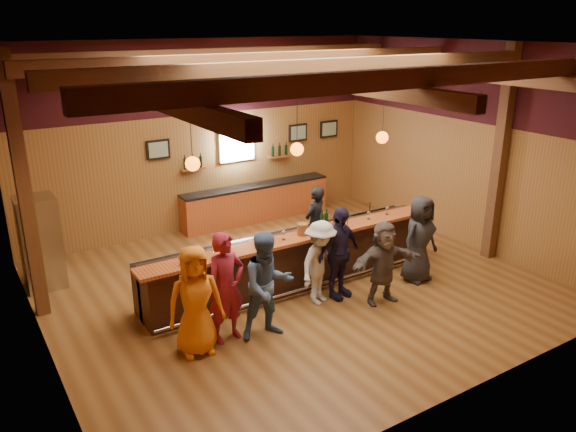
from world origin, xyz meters
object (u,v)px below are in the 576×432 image
at_px(bar_counter, 293,258).
at_px(ice_bucket, 303,229).
at_px(customer_dark, 419,239).
at_px(back_bar_cabinet, 256,203).
at_px(customer_orange, 195,301).
at_px(stainless_fridge, 40,243).
at_px(customer_navy, 339,253).
at_px(bartender, 315,223).
at_px(customer_white, 320,263).
at_px(bottle_a, 322,221).
at_px(customer_brown, 383,263).
at_px(customer_redvest, 226,287).
at_px(customer_denim, 268,286).

distance_m(bar_counter, ice_bucket, 0.77).
xyz_separation_m(customer_dark, ice_bucket, (-2.15, 0.87, 0.35)).
distance_m(back_bar_cabinet, customer_orange, 6.10).
relative_size(back_bar_cabinet, stainless_fridge, 2.22).
height_order(customer_orange, customer_dark, customer_orange).
distance_m(customer_orange, customer_dark, 4.71).
xyz_separation_m(customer_navy, ice_bucket, (-0.39, 0.61, 0.35)).
relative_size(customer_dark, bartender, 1.07).
bearing_deg(ice_bucket, bar_counter, 92.29).
bearing_deg(bartender, customer_orange, 7.35).
relative_size(customer_white, customer_dark, 0.90).
distance_m(stainless_fridge, bartender, 5.43).
bearing_deg(customer_white, ice_bucket, 65.36).
distance_m(customer_white, bottle_a, 1.02).
height_order(stainless_fridge, bartender, stainless_fridge).
xyz_separation_m(stainless_fridge, customer_brown, (5.08, -3.96, -0.13)).
relative_size(bar_counter, ice_bucket, 28.34).
bearing_deg(stainless_fridge, bar_counter, -30.76).
xyz_separation_m(stainless_fridge, customer_dark, (6.28, -3.63, -0.03)).
bearing_deg(ice_bucket, customer_dark, -22.08).
bearing_deg(customer_brown, bottle_a, 115.02).
relative_size(customer_brown, ice_bucket, 6.97).
xyz_separation_m(customer_brown, ice_bucket, (-0.95, 1.20, 0.45)).
bearing_deg(customer_white, stainless_fridge, 118.39).
bearing_deg(ice_bucket, customer_orange, -160.00).
height_order(customer_dark, bartender, customer_dark).
bearing_deg(bartender, customer_redvest, 10.48).
bearing_deg(customer_navy, ice_bucket, 110.49).
distance_m(customer_orange, customer_brown, 3.52).
bearing_deg(ice_bucket, customer_redvest, -157.13).
height_order(customer_redvest, customer_brown, customer_redvest).
bearing_deg(customer_dark, customer_brown, -171.24).
xyz_separation_m(customer_redvest, ice_bucket, (2.00, 0.84, 0.31)).
xyz_separation_m(ice_bucket, bottle_a, (0.52, 0.10, 0.03)).
distance_m(customer_redvest, ice_bucket, 2.19).
bearing_deg(customer_brown, customer_orange, -177.62).
distance_m(customer_denim, customer_navy, 1.85).
xyz_separation_m(customer_orange, customer_redvest, (0.56, 0.09, 0.03)).
relative_size(bar_counter, customer_denim, 3.52).
height_order(bar_counter, customer_redvest, customer_redvest).
distance_m(customer_white, bartender, 1.99).
height_order(bar_counter, customer_white, customer_white).
bearing_deg(bartender, customer_brown, 66.19).
bearing_deg(customer_navy, customer_redvest, 173.89).
xyz_separation_m(customer_orange, bottle_a, (3.08, 1.04, 0.37)).
bearing_deg(customer_navy, back_bar_cabinet, 68.50).
distance_m(customer_navy, bartender, 1.80).
distance_m(bar_counter, customer_navy, 1.07).
distance_m(customer_denim, customer_brown, 2.35).
bearing_deg(stainless_fridge, customer_white, -39.48).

